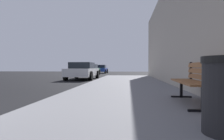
% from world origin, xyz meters
% --- Properties ---
extents(sidewalk, '(4.00, 32.00, 0.15)m').
position_xyz_m(sidewalk, '(4.00, 0.00, 0.07)').
color(sidewalk, slate).
rests_on(sidewalk, ground_plane).
extents(bench, '(0.57, 1.88, 0.89)m').
position_xyz_m(bench, '(5.39, 1.67, 0.67)').
color(bench, brown).
rests_on(bench, sidewalk).
extents(car_white, '(1.97, 4.50, 1.27)m').
position_xyz_m(car_white, '(0.56, 12.09, 0.65)').
color(car_white, white).
rests_on(car_white, ground_plane).
extents(car_green, '(1.93, 4.42, 1.27)m').
position_xyz_m(car_green, '(-0.50, 20.54, 0.65)').
color(car_green, '#196638').
rests_on(car_green, ground_plane).
extents(car_blue, '(1.92, 4.06, 1.27)m').
position_xyz_m(car_blue, '(-0.21, 27.26, 0.64)').
color(car_blue, '#233899').
rests_on(car_blue, ground_plane).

